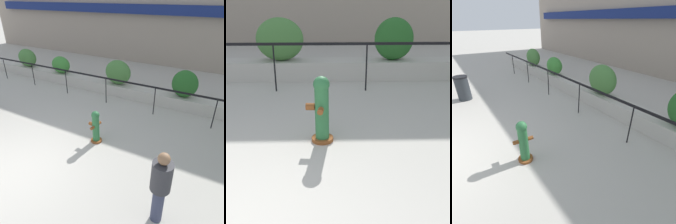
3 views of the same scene
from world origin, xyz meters
The scene contains 9 objects.
ground_plane centered at (0.00, 0.00, 0.00)m, with size 120.00×120.00×0.00m, color #B2ADA3.
planter_wall_low centered at (0.00, 6.00, 0.25)m, with size 18.00×0.70×0.50m, color #B7B2A8.
fence_railing_segment centered at (0.00, 4.90, 1.02)m, with size 15.00×0.05×1.15m.
hedge_bush_0 centered at (-5.81, 6.00, 0.99)m, with size 1.20×0.70×0.99m, color #427538.
hedge_bush_1 centered at (-3.37, 6.00, 0.93)m, with size 1.06×0.66×0.86m, color #387F33.
hedge_bush_2 centered at (-0.01, 6.00, 1.05)m, with size 1.23×0.68×1.11m, color #427538.
hedge_bush_3 centered at (2.98, 6.00, 1.05)m, with size 1.02×0.64×1.10m, color #235B23.
fire_hydrant centered at (1.15, 2.30, 0.55)m, with size 0.45×0.48×1.08m.
pedestrian centered at (3.73, 0.58, 0.99)m, with size 0.43×0.43×1.73m.
Camera 1 is at (4.37, -2.48, 4.18)m, focal length 35.00 mm.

